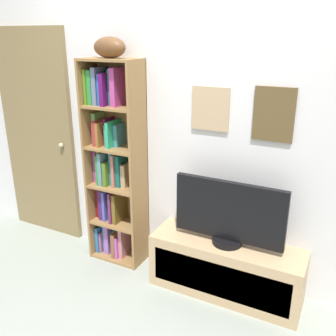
% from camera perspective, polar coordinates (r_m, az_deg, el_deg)
% --- Properties ---
extents(back_wall, '(4.80, 0.08, 2.38)m').
position_cam_1_polar(back_wall, '(2.91, 1.44, 5.91)').
color(back_wall, silver).
rests_on(back_wall, ground).
extents(bookshelf, '(0.47, 0.26, 1.72)m').
position_cam_1_polar(bookshelf, '(3.16, -8.38, 0.21)').
color(bookshelf, olive).
rests_on(bookshelf, ground).
extents(football, '(0.31, 0.20, 0.15)m').
position_cam_1_polar(football, '(2.94, -8.95, 17.78)').
color(football, brown).
rests_on(football, bookshelf).
extents(tv_stand, '(1.14, 0.35, 0.43)m').
position_cam_1_polar(tv_stand, '(2.96, 8.79, -14.92)').
color(tv_stand, tan).
rests_on(tv_stand, ground).
extents(television, '(0.81, 0.22, 0.49)m').
position_cam_1_polar(television, '(2.73, 9.29, -6.94)').
color(television, black).
rests_on(television, tv_stand).
extents(door, '(0.82, 0.09, 1.96)m').
position_cam_1_polar(door, '(3.75, -19.22, 4.62)').
color(door, olive).
rests_on(door, ground).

